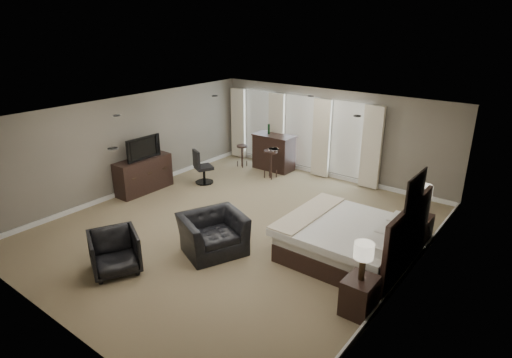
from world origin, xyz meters
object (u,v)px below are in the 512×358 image
Objects in this scene: bar_stool_right at (271,164)px; desk_chair at (204,166)px; tv at (142,156)px; bar_stool_left at (242,156)px; dresser at (144,175)px; lamp_far at (422,201)px; bed at (351,224)px; nightstand_near at (359,296)px; nightstand_far at (418,229)px; bar_counter at (274,152)px; armchair_near at (213,228)px; armchair_far at (114,250)px; lamp_near at (363,261)px.

bar_stool_right is 0.84× the size of desk_chair.
bar_stool_left is (0.82, 3.24, -0.66)m from tv.
bar_stool_left is at bearing 75.71° from dresser.
bar_stool_right is at bearing 164.71° from lamp_far.
bed reaches higher than nightstand_near.
bar_counter is (-5.15, 2.01, 0.25)m from nightstand_far.
bed is at bearing -30.31° from bar_stool_left.
armchair_near is at bearing -18.56° from dresser.
nightstand_near is (0.89, -1.45, -0.42)m from bed.
nightstand_near is 4.46m from armchair_far.
armchair_near is 3.91m from desk_chair.
lamp_near is 0.91× the size of bar_stool_left.
nightstand_near is 7.07m from tv.
nightstand_near is 0.62× the size of desk_chair.
nightstand_near is 7.12m from bar_counter.
bar_counter is 1.27× the size of desk_chair.
bed reaches higher than bar_stool_right.
bar_counter is at bearing 158.70° from lamp_far.
armchair_far reaches higher than bar_stool_left.
lamp_near is at bearing -43.62° from bar_counter.
bar_stool_left is (-6.10, 1.59, 0.04)m from nightstand_far.
bar_counter is (1.77, 3.65, -0.45)m from tv.
desk_chair is (-2.84, 2.68, -0.03)m from armchair_near.
bed is at bearing -121.54° from lamp_far.
bed reaches higher than lamp_far.
armchair_near is (-3.19, 0.00, 0.22)m from nightstand_near.
armchair_near is 5.29m from bar_counter.
lamp_far is at bearing 0.00° from nightstand_far.
bar_counter reaches higher than nightstand_far.
desk_chair reaches higher than dresser.
bar_stool_left is at bearing -61.96° from desk_chair.
lamp_near is 6.38m from bar_stool_right.
tv is 1.06× the size of desk_chair.
armchair_near is at bearing -68.21° from bar_counter.
armchair_near reaches higher than bar_stool_left.
bar_stool_right is at bearing 32.79° from armchair_far.
tv reaches higher than bar_stool_left.
tv is 1.26× the size of bar_stool_right.
nightstand_far is 0.58× the size of tv.
bar_stool_right is at bearing 53.92° from dresser.
tv is at bearing -166.62° from lamp_far.
bed reaches higher than lamp_near.
tv is at bearing 70.36° from armchair_far.
lamp_far is 0.54× the size of bar_counter.
bar_stool_right is at bearing 44.35° from armchair_near.
armchair_near is at bearing 179.98° from lamp_near.
bar_stool_right is (2.15, 2.95, -0.58)m from tv.
lamp_near is 0.60× the size of tv.
nightstand_far is at bearing -15.29° from bar_stool_right.
lamp_near is at bearing 0.00° from nightstand_near.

